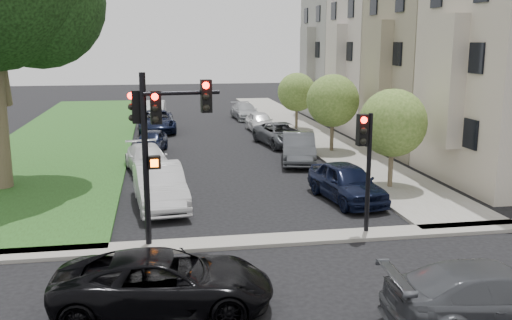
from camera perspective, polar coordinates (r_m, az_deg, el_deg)
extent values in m
plane|color=black|center=(16.16, 3.11, -10.57)|extent=(140.00, 140.00, 0.00)
cube|color=#224017|center=(39.42, -17.95, 2.34)|extent=(8.00, 44.00, 0.12)
cube|color=gray|center=(40.33, 4.81, 3.08)|extent=(3.50, 44.00, 0.12)
cube|color=gray|center=(17.96, 1.67, -8.01)|extent=(60.00, 1.00, 0.12)
cube|color=#B8B4A6|center=(25.63, 18.36, 7.53)|extent=(0.70, 2.20, 5.50)
cube|color=black|center=(25.73, 19.10, 9.72)|extent=(0.08, 3.60, 6.00)
cube|color=tan|center=(34.03, 18.23, 9.29)|extent=(7.00, 7.40, 10.00)
cube|color=tan|center=(32.42, 12.08, 8.63)|extent=(0.70, 2.20, 5.50)
cube|color=black|center=(32.50, 12.66, 10.38)|extent=(0.08, 3.60, 6.00)
cube|color=#B3B3B3|center=(40.80, 13.25, 9.88)|extent=(7.00, 7.40, 10.00)
cube|color=#B3B3B3|center=(39.48, 8.00, 9.30)|extent=(0.70, 2.20, 5.50)
cube|color=black|center=(39.54, 8.46, 10.74)|extent=(0.08, 3.60, 6.00)
cube|color=gray|center=(47.79, 9.69, 10.26)|extent=(7.00, 7.40, 10.00)
cube|color=gray|center=(46.67, 5.15, 9.73)|extent=(0.70, 2.20, 5.50)
cube|color=black|center=(46.72, 5.53, 10.96)|extent=(0.08, 3.60, 6.00)
sphere|color=black|center=(26.16, -20.91, 14.50)|extent=(5.49, 5.49, 5.49)
cylinder|color=brown|center=(24.62, 13.32, -0.56)|extent=(0.20, 0.20, 2.02)
sphere|color=#3C6320|center=(24.31, 13.52, 3.64)|extent=(2.83, 2.83, 2.83)
cylinder|color=brown|center=(32.21, 7.59, 2.58)|extent=(0.21, 0.21, 2.09)
sphere|color=#3C6320|center=(31.97, 7.68, 5.91)|extent=(2.92, 2.92, 2.92)
cylinder|color=brown|center=(40.07, 4.07, 4.33)|extent=(0.19, 0.19, 1.92)
sphere|color=#3C6320|center=(39.88, 4.10, 6.79)|extent=(2.68, 2.68, 2.68)
cylinder|color=black|center=(17.12, -10.98, -0.25)|extent=(0.20, 0.20, 5.28)
cylinder|color=black|center=(16.83, -7.43, 6.66)|extent=(2.23, 0.39, 0.12)
cube|color=black|center=(16.86, -9.99, 5.20)|extent=(0.33, 0.30, 0.96)
cube|color=black|center=(16.89, -5.00, 6.38)|extent=(0.33, 0.30, 0.96)
cube|color=black|center=(17.12, -11.86, 5.23)|extent=(0.30, 0.33, 0.96)
sphere|color=#FF0C05|center=(16.67, -10.02, 6.25)|extent=(0.20, 0.20, 0.20)
sphere|color=black|center=(16.74, -9.95, 4.04)|extent=(0.20, 0.20, 0.20)
cube|color=black|center=(17.11, -10.13, -0.22)|extent=(0.38, 0.29, 0.39)
cube|color=#FF5905|center=(16.97, -10.13, -0.32)|extent=(0.22, 0.03, 0.22)
cylinder|color=black|center=(18.47, 11.17, -1.48)|extent=(0.16, 0.16, 3.95)
cube|color=black|center=(18.10, 10.58, 2.97)|extent=(0.34, 0.30, 0.99)
sphere|color=#FF0C05|center=(17.91, 10.80, 3.95)|extent=(0.21, 0.21, 0.21)
imported|color=black|center=(13.59, -9.17, -11.99)|extent=(5.19, 2.69, 1.40)
imported|color=#3F4247|center=(13.70, 22.98, -12.53)|extent=(5.08, 2.33, 1.44)
imported|color=black|center=(22.50, 9.05, -2.22)|extent=(2.35, 4.62, 1.51)
imported|color=#3F4247|center=(29.32, 4.27, 1.19)|extent=(2.54, 4.86, 1.53)
imported|color=#3F4247|center=(34.14, 2.60, 2.57)|extent=(3.07, 5.20, 1.36)
imported|color=silver|center=(39.54, 0.42, 3.85)|extent=(1.70, 4.01, 1.35)
imported|color=#999BA0|center=(45.72, -1.09, 4.88)|extent=(2.10, 4.53, 1.28)
imported|color=silver|center=(21.78, -9.61, -2.57)|extent=(2.19, 5.03, 1.61)
imported|color=silver|center=(27.65, -10.79, 0.10)|extent=(2.52, 4.65, 1.28)
imported|color=black|center=(32.44, -10.47, 1.84)|extent=(2.13, 3.98, 1.29)
imported|color=black|center=(39.97, -9.92, 3.85)|extent=(2.66, 5.42, 1.48)
imported|color=silver|center=(47.26, -10.03, 5.00)|extent=(1.79, 4.31, 1.39)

